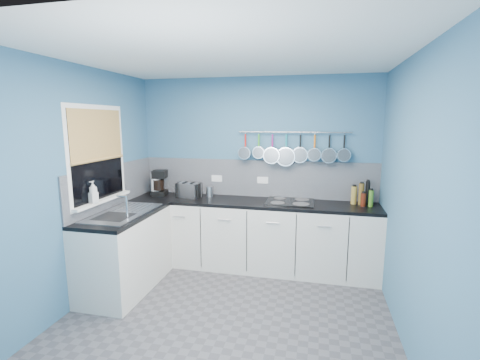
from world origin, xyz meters
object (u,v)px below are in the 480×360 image
at_px(soap_bottle_b, 93,195).
at_px(toaster, 189,190).
at_px(soap_bottle_a, 93,192).
at_px(canister, 210,192).
at_px(hob, 290,202).
at_px(paper_towel, 156,185).
at_px(coffee_maker, 159,183).

xyz_separation_m(soap_bottle_b, toaster, (0.66, 1.12, -0.14)).
relative_size(soap_bottle_a, toaster, 0.79).
height_order(canister, hob, canister).
distance_m(paper_towel, hob, 1.87).
xyz_separation_m(soap_bottle_a, toaster, (0.66, 1.12, -0.17)).
height_order(soap_bottle_a, toaster, soap_bottle_a).
bearing_deg(coffee_maker, hob, -10.85).
xyz_separation_m(soap_bottle_b, coffee_maker, (0.21, 1.15, -0.06)).
xyz_separation_m(soap_bottle_b, hob, (2.02, 1.14, -0.23)).
bearing_deg(paper_towel, soap_bottle_b, -97.97).
height_order(soap_bottle_b, toaster, soap_bottle_b).
bearing_deg(paper_towel, hob, -0.09).
relative_size(soap_bottle_a, canister, 1.74).
bearing_deg(hob, soap_bottle_a, -150.66).
distance_m(coffee_maker, toaster, 0.45).
bearing_deg(hob, coffee_maker, 179.61).
relative_size(paper_towel, canister, 2.18).
bearing_deg(canister, coffee_maker, -174.63).
bearing_deg(soap_bottle_b, paper_towel, 82.03).
relative_size(soap_bottle_b, canister, 1.25).
bearing_deg(canister, soap_bottle_b, -126.93).
relative_size(coffee_maker, hob, 0.58).
bearing_deg(soap_bottle_a, toaster, 59.56).
bearing_deg(soap_bottle_b, coffee_maker, 79.72).
distance_m(soap_bottle_b, canister, 1.54).
bearing_deg(canister, toaster, -159.25).
distance_m(canister, hob, 1.11).
height_order(soap_bottle_b, paper_towel, soap_bottle_b).
height_order(soap_bottle_a, coffee_maker, soap_bottle_a).
xyz_separation_m(soap_bottle_a, hob, (2.02, 1.14, -0.26)).
relative_size(soap_bottle_a, hob, 0.40).
bearing_deg(coffee_maker, soap_bottle_a, -110.78).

